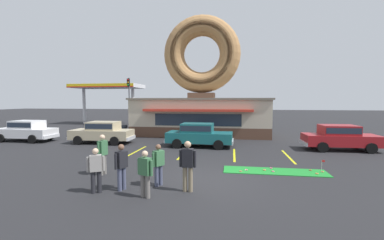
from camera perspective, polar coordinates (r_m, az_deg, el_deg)
The scene contains 30 objects.
ground_plane at distance 10.45m, azimuth 3.58°, elevation -13.20°, with size 160.00×160.00×0.00m, color #232326.
donut_shop_building at distance 24.04m, azimuth 2.15°, elevation 5.76°, with size 12.30×6.75×10.96m.
putting_mat at distance 12.16m, azimuth 17.86°, elevation -10.80°, with size 4.47×1.18×0.03m, color #1E842D.
mini_donut_near_left at distance 12.13m, azimuth 15.80°, elevation -10.63°, with size 0.13×0.13×0.04m, color #D17F47.
mini_donut_near_right at distance 12.80m, azimuth 24.83°, elevation -10.07°, with size 0.13×0.13×0.04m, color brown.
mini_donut_mid_left at distance 12.00m, azimuth 17.56°, elevation -10.83°, with size 0.13×0.13×0.04m, color #D8667F.
mini_donut_mid_centre at distance 11.96m, azimuth 11.97°, elevation -10.78°, with size 0.13×0.13×0.04m, color #D8667F.
mini_donut_mid_right at distance 12.52m, azimuth 17.17°, elevation -10.18°, with size 0.13×0.13×0.04m, color #D8667F.
mini_donut_far_left at distance 12.35m, azimuth 26.02°, elevation -10.64°, with size 0.13×0.13×0.04m, color #D17F47.
mini_donut_far_centre at distance 11.68m, azimuth 10.79°, elevation -11.12°, with size 0.13×0.13×0.04m, color #A5724C.
mini_donut_far_right at distance 12.76m, azimuth 26.99°, elevation -10.19°, with size 0.13×0.13×0.04m, color #D17F47.
golf_ball at distance 11.88m, azimuth 11.72°, elevation -10.86°, with size 0.04×0.04×0.04m, color white.
putting_flag_pin at distance 12.62m, azimuth 27.04°, elevation -8.53°, with size 0.13×0.01×0.55m.
car_teal at distance 17.47m, azimuth 1.51°, elevation -3.14°, with size 4.61×2.08×1.60m.
car_white at distance 23.66m, azimuth -32.90°, elevation -1.87°, with size 4.59×2.03×1.60m.
car_red at distance 18.74m, azimuth 30.00°, elevation -3.21°, with size 4.60×2.05×1.60m.
car_champagne at distance 20.05m, azimuth -19.27°, elevation -2.41°, with size 4.61×2.09×1.60m.
pedestrian_blue_sweater_man at distance 11.57m, azimuth -19.24°, elevation -6.82°, with size 0.32×0.58×1.72m.
pedestrian_hooded_kid at distance 9.43m, azimuth -20.58°, elevation -10.06°, with size 0.54×0.39×1.54m.
pedestrian_leather_jacket_man at distance 9.44m, azimuth -15.41°, elevation -9.58°, with size 0.37×0.56×1.63m.
pedestrian_clipboard_woman at distance 8.58m, azimuth -10.38°, elevation -11.29°, with size 0.57×0.35×1.54m.
pedestrian_beanie_man at distance 8.95m, azimuth -0.96°, elevation -9.64°, with size 0.60×0.25×1.76m.
pedestrian_crossing_woman at distance 9.65m, azimuth -7.48°, elevation -9.47°, with size 0.40×0.53×1.55m.
trash_bin at distance 23.42m, azimuth -14.82°, elevation -2.29°, with size 0.57×0.57×0.97m.
traffic_light_pole at distance 31.09m, azimuth -13.83°, elevation 5.26°, with size 0.28×0.47×5.80m.
gas_station_canopy at distance 36.32m, azimuth -18.23°, elevation 6.83°, with size 9.00×4.46×5.30m.
parking_stripe_far_left at distance 16.34m, azimuth -12.33°, elevation -6.85°, with size 0.12×3.60×0.01m, color yellow.
parking_stripe_left at distance 15.51m, azimuth -1.86°, elevation -7.35°, with size 0.12×3.60×0.01m, color yellow.
parking_stripe_mid_left at distance 15.24m, azimuth 9.38°, elevation -7.62°, with size 0.12×3.60×0.01m, color yellow.
parking_stripe_centre at distance 15.56m, azimuth 20.59°, elevation -7.59°, with size 0.12×3.60×0.01m, color yellow.
Camera 1 is at (0.93, -9.92, 3.15)m, focal length 24.00 mm.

